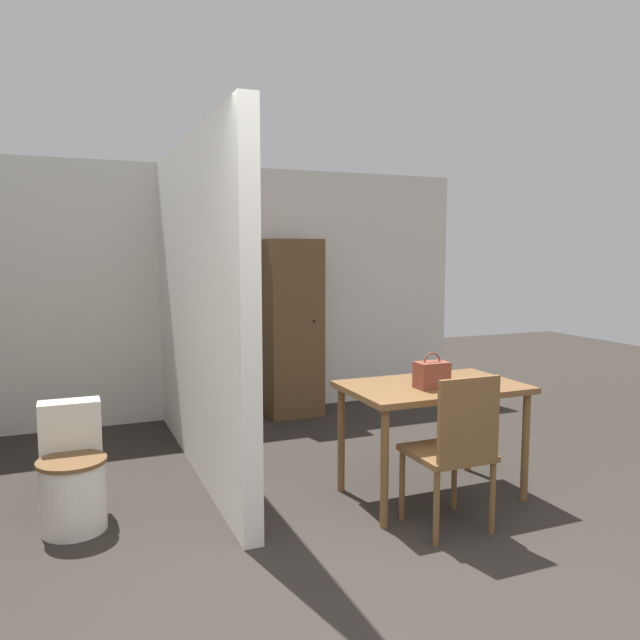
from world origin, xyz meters
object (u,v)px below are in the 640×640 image
handbag (432,375)px  wooden_cabinet (292,328)px  dining_table (432,397)px  wooden_chair (455,447)px  toilet (72,477)px

handbag → wooden_cabinet: (-0.07, 2.49, 0.03)m
dining_table → wooden_cabinet: wooden_cabinet is taller
wooden_chair → wooden_cabinet: size_ratio=0.54×
wooden_chair → toilet: 2.30m
dining_table → wooden_chair: wooden_chair is taller
toilet → handbag: (2.19, -0.52, 0.56)m
dining_table → handbag: bearing=-126.2°
wooden_chair → toilet: (-2.09, 0.95, -0.21)m
toilet → wooden_chair: bearing=-24.4°
toilet → wooden_cabinet: (2.13, 1.97, 0.58)m
dining_table → wooden_cabinet: (-0.14, 2.39, 0.20)m
dining_table → handbag: size_ratio=4.98×
wooden_chair → wooden_cabinet: 2.94m
dining_table → handbag: (-0.07, -0.10, 0.18)m
dining_table → toilet: (-2.26, 0.43, -0.38)m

